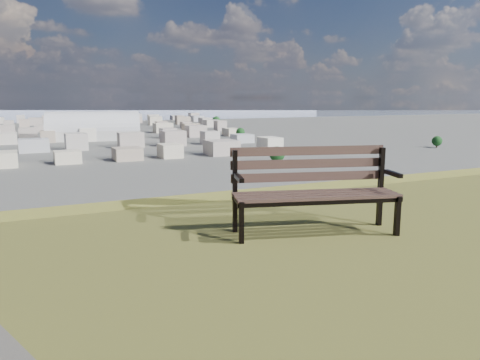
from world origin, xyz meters
TOP-DOWN VIEW (x-y plane):
  - park_bench at (0.39, 2.04)m, footprint 1.93×1.07m
  - grass_tufts at (0.24, 0.14)m, footprint 12.49×7.38m
  - arena at (39.54, 306.49)m, footprint 59.34×32.58m
  - city_blocks at (0.00, 394.44)m, footprint 395.00×361.00m
  - bay_water at (0.00, 900.00)m, footprint 2400.00×700.00m

SIDE VIEW (x-z plane):
  - bay_water at x=0.00m, z-range -0.06..0.06m
  - city_blocks at x=0.00m, z-range 0.00..7.00m
  - arena at x=39.54m, z-range -6.27..17.47m
  - grass_tufts at x=0.24m, z-range 24.97..25.25m
  - park_bench at x=0.39m, z-range 25.06..26.02m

